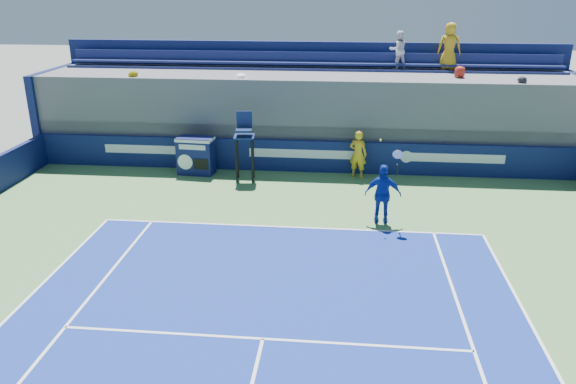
# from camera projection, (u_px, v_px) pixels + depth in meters

# --- Properties ---
(ball_person) EXTENTS (0.73, 0.58, 1.74)m
(ball_person) POSITION_uv_depth(u_px,v_px,m) (358.00, 154.00, 20.21)
(ball_person) COLOR gold
(ball_person) RESTS_ON apron
(back_hoarding) EXTENTS (20.40, 0.21, 1.20)m
(back_hoarding) POSITION_uv_depth(u_px,v_px,m) (303.00, 156.00, 20.95)
(back_hoarding) COLOR #0D164A
(back_hoarding) RESTS_ON ground
(match_clock) EXTENTS (1.37, 0.83, 1.40)m
(match_clock) POSITION_uv_depth(u_px,v_px,m) (196.00, 155.00, 20.64)
(match_clock) COLOR #0E1449
(match_clock) RESTS_ON ground
(umpire_chair) EXTENTS (0.76, 0.76, 2.48)m
(umpire_chair) POSITION_uv_depth(u_px,v_px,m) (244.00, 139.00, 19.67)
(umpire_chair) COLOR black
(umpire_chair) RESTS_ON ground
(tennis_player) EXTENTS (1.08, 0.52, 2.57)m
(tennis_player) POSITION_uv_depth(u_px,v_px,m) (383.00, 194.00, 16.29)
(tennis_player) COLOR #122C9A
(tennis_player) RESTS_ON apron
(stadium_seating) EXTENTS (21.00, 4.05, 5.24)m
(stadium_seating) POSITION_uv_depth(u_px,v_px,m) (307.00, 111.00, 22.42)
(stadium_seating) COLOR #505055
(stadium_seating) RESTS_ON ground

